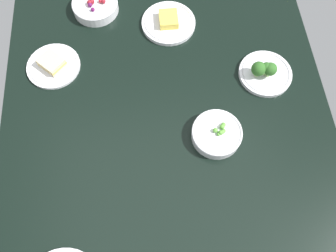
% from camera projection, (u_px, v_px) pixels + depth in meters
% --- Properties ---
extents(dining_table, '(1.41, 1.08, 0.04)m').
position_uv_depth(dining_table, '(168.00, 131.00, 1.12)').
color(dining_table, black).
rests_on(dining_table, ground).
extents(plate_sandwich, '(0.19, 0.19, 0.04)m').
position_uv_depth(plate_sandwich, '(53.00, 65.00, 1.19)').
color(plate_sandwich, silver).
rests_on(plate_sandwich, dining_table).
extents(plate_broccoli, '(0.18, 0.18, 0.08)m').
position_uv_depth(plate_broccoli, '(265.00, 72.00, 1.16)').
color(plate_broccoli, silver).
rests_on(plate_broccoli, dining_table).
extents(bowl_peas, '(0.16, 0.16, 0.05)m').
position_uv_depth(bowl_peas, '(217.00, 134.00, 1.07)').
color(bowl_peas, silver).
rests_on(bowl_peas, dining_table).
extents(plate_cheese, '(0.20, 0.20, 0.04)m').
position_uv_depth(plate_cheese, '(169.00, 22.00, 1.26)').
color(plate_cheese, silver).
rests_on(plate_cheese, dining_table).
extents(bowl_berries, '(0.17, 0.17, 0.06)m').
position_uv_depth(bowl_berries, '(95.00, 6.00, 1.28)').
color(bowl_berries, silver).
rests_on(bowl_berries, dining_table).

